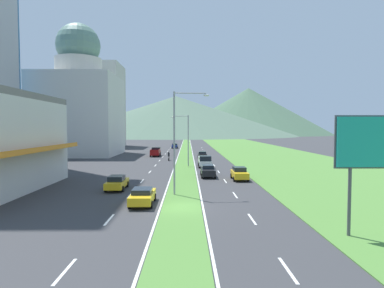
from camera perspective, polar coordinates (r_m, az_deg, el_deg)
ground_plane at (r=27.08m, az=-1.82°, el=-11.12°), size 600.00×600.00×0.00m
grass_median at (r=86.52m, az=-1.09°, el=-1.45°), size 3.20×240.00×0.06m
grass_verge_right at (r=88.83m, az=12.32°, el=-1.41°), size 24.00×240.00×0.06m
lane_dash_left_1 at (r=16.96m, az=-21.29°, el=-20.00°), size 0.16×2.80×0.01m
lane_dash_left_2 at (r=24.52m, az=-14.28°, el=-12.69°), size 0.16×2.80×0.01m
lane_dash_left_3 at (r=32.46m, az=-10.80°, el=-8.80°), size 0.16×2.80×0.01m
lane_dash_left_4 at (r=40.57m, az=-8.74°, el=-6.44°), size 0.16×2.80×0.01m
lane_dash_left_5 at (r=48.75m, az=-7.37°, el=-4.87°), size 0.16×2.80×0.01m
lane_dash_left_6 at (r=56.98m, az=-6.41°, el=-3.74°), size 0.16×2.80×0.01m
lane_dash_left_7 at (r=65.24m, az=-5.69°, el=-2.90°), size 0.16×2.80×0.01m
lane_dash_left_8 at (r=73.52m, az=-5.13°, el=-2.25°), size 0.16×2.80×0.01m
lane_dash_left_9 at (r=81.81m, az=-4.69°, el=-1.73°), size 0.16×2.80×0.01m
lane_dash_left_10 at (r=90.11m, az=-4.32°, el=-1.31°), size 0.16×2.80×0.01m
lane_dash_left_11 at (r=98.42m, az=-4.02°, el=-0.95°), size 0.16×2.80×0.01m
lane_dash_left_12 at (r=106.73m, az=-3.77°, el=-0.65°), size 0.16×2.80×0.01m
lane_dash_right_1 at (r=16.66m, az=16.40°, el=-20.35°), size 0.16×2.80×0.01m
lane_dash_right_2 at (r=24.31m, az=10.44°, el=-12.78°), size 0.16×2.80×0.01m
lane_dash_right_3 at (r=32.31m, az=7.54°, el=-8.84°), size 0.16×2.80×0.01m
lane_dash_right_4 at (r=40.44m, az=5.82°, el=-6.45°), size 0.16×2.80×0.01m
lane_dash_right_5 at (r=48.65m, az=4.69°, el=-4.87°), size 0.16×2.80×0.01m
lane_dash_right_6 at (r=56.89m, az=3.89°, el=-3.74°), size 0.16×2.80×0.01m
lane_dash_right_7 at (r=65.16m, az=3.30°, el=-2.90°), size 0.16×2.80×0.01m
lane_dash_right_8 at (r=73.45m, az=2.84°, el=-2.25°), size 0.16×2.80×0.01m
lane_dash_right_9 at (r=81.75m, az=2.47°, el=-1.73°), size 0.16×2.80×0.01m
lane_dash_right_10 at (r=90.05m, az=2.17°, el=-1.30°), size 0.16×2.80×0.01m
lane_dash_right_11 at (r=98.37m, az=1.92°, el=-0.95°), size 0.16×2.80×0.01m
lane_dash_right_12 at (r=106.68m, az=1.71°, el=-0.65°), size 0.16×2.80×0.01m
edge_line_median_left at (r=86.55m, az=-2.25°, el=-1.47°), size 0.16×240.00×0.01m
edge_line_median_right at (r=86.53m, az=0.07°, el=-1.47°), size 0.16×240.00×0.01m
domed_building at (r=82.83m, az=-19.10°, el=6.77°), size 18.07×18.07×31.10m
midrise_colored at (r=117.43m, az=-16.01°, el=6.43°), size 15.76×15.76×28.15m
hill_far_left at (r=328.16m, az=-21.12°, el=3.60°), size 187.99×187.99×23.72m
hill_far_center at (r=275.45m, az=-2.83°, el=4.93°), size 199.15×199.15×33.00m
hill_far_right at (r=314.87m, az=9.81°, el=5.63°), size 152.54×152.54×43.93m
street_lamp_near at (r=31.46m, az=-2.44°, el=1.47°), size 3.47×0.45×10.02m
street_lamp_mid at (r=54.90m, az=-1.01°, el=1.26°), size 2.94×0.47×8.65m
car_0 at (r=69.54m, az=1.82°, el=-1.90°), size 1.90×4.40×1.49m
car_1 at (r=35.54m, az=-12.99°, el=-6.58°), size 1.90×4.44×1.50m
car_2 at (r=28.40m, az=-8.64°, el=-8.96°), size 1.98×4.51×1.41m
car_3 at (r=43.70m, az=2.79°, el=-4.69°), size 1.90×4.65×1.57m
car_4 at (r=41.45m, az=8.30°, el=-5.12°), size 1.91×4.05×1.61m
car_5 at (r=103.95m, az=-3.04°, el=-0.32°), size 1.92×4.45×1.53m
pickup_truck_0 at (r=75.41m, az=-6.38°, el=-1.38°), size 2.18×5.40×2.00m
pickup_truck_1 at (r=54.09m, az=2.26°, el=-3.04°), size 2.18×5.40×2.00m
motorcycle_rider at (r=65.10m, az=-4.08°, el=-2.25°), size 0.36×2.00×1.80m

